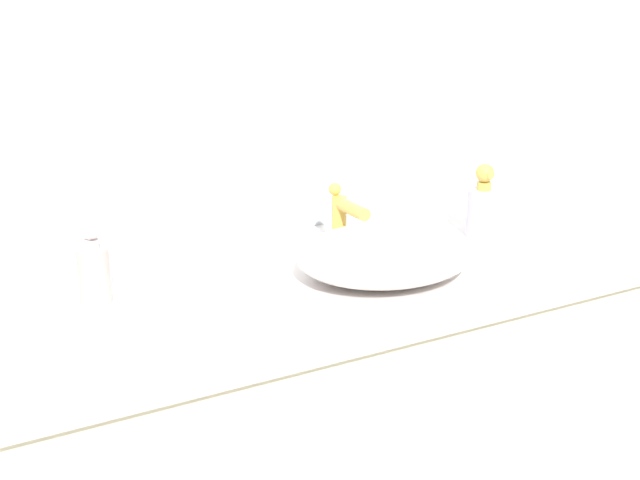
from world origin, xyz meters
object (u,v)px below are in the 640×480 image
(sink_basin, at_px, (385,254))
(lotion_bottle, at_px, (483,208))
(soap_dispenser, at_px, (94,269))
(tissue_box, at_px, (230,262))

(sink_basin, relative_size, lotion_bottle, 2.15)
(sink_basin, xyz_separation_m, lotion_bottle, (0.33, 0.10, 0.02))
(soap_dispenser, bearing_deg, sink_basin, -14.74)
(sink_basin, height_order, soap_dispenser, soap_dispenser)
(sink_basin, height_order, tissue_box, tissue_box)
(soap_dispenser, distance_m, lotion_bottle, 0.87)
(sink_basin, relative_size, tissue_box, 2.19)
(tissue_box, bearing_deg, sink_basin, -6.96)
(sink_basin, bearing_deg, tissue_box, 173.04)
(soap_dispenser, bearing_deg, lotion_bottle, -2.51)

